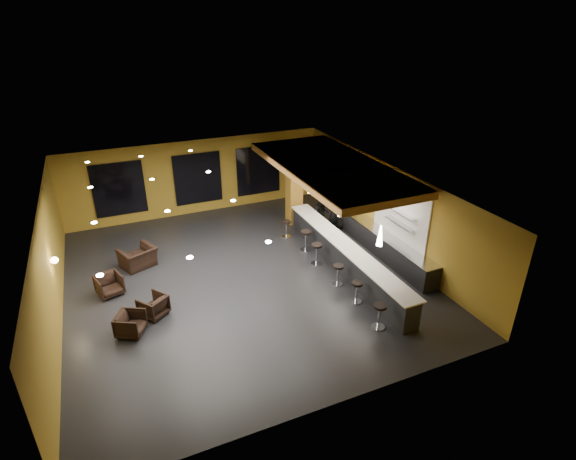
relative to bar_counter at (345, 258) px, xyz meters
name	(u,v)px	position (x,y,z in m)	size (l,w,h in m)	color
floor	(243,278)	(-3.65, 1.00, -0.55)	(12.00, 13.00, 0.10)	black
ceiling	(238,185)	(-3.65, 1.00, 3.05)	(12.00, 13.00, 0.10)	black
wall_back	(197,177)	(-3.65, 7.55, 1.25)	(12.00, 0.10, 3.50)	olive
wall_front	(331,353)	(-3.65, -5.55, 1.25)	(12.00, 0.10, 3.50)	olive
wall_left	(48,270)	(-9.70, 1.00, 1.25)	(0.10, 13.00, 3.50)	olive
wall_right	(387,207)	(2.40, 1.00, 1.25)	(0.10, 13.00, 3.50)	olive
wood_soffit	(331,167)	(0.35, 2.00, 2.86)	(3.60, 8.00, 0.28)	#A56E30
window_left	(119,189)	(-7.15, 7.44, 1.20)	(2.20, 0.06, 2.40)	black
window_center	(198,179)	(-3.65, 7.44, 1.20)	(2.20, 0.06, 2.40)	black
window_right	(258,170)	(-0.65, 7.44, 1.20)	(2.20, 0.06, 2.40)	black
tile_backsplash	(401,211)	(2.31, 0.00, 1.50)	(0.06, 3.20, 2.40)	white
bar_counter	(345,258)	(0.00, 0.00, 0.00)	(0.60, 8.00, 1.00)	black
bar_top	(346,245)	(0.00, 0.00, 0.52)	(0.78, 8.10, 0.05)	white
prep_counter	(382,244)	(2.00, 0.50, -0.07)	(0.70, 6.00, 0.86)	black
prep_top	(383,233)	(2.00, 0.50, 0.39)	(0.72, 6.00, 0.03)	silver
wall_shelf_lower	(400,223)	(2.17, -0.20, 1.10)	(0.30, 1.50, 0.03)	silver
wall_shelf_upper	(401,212)	(2.17, -0.20, 1.55)	(0.30, 1.50, 0.03)	silver
column	(294,186)	(0.00, 4.60, 1.25)	(0.60, 0.60, 3.50)	#A27224
wall_sconce	(54,260)	(-9.53, 1.50, 1.30)	(0.22, 0.22, 0.22)	#FFE5B2
pendant_0	(380,236)	(0.00, -2.00, 1.85)	(0.20, 0.20, 0.70)	white
pendant_1	(341,207)	(0.00, 0.50, 1.85)	(0.20, 0.20, 0.70)	white
pendant_2	(310,185)	(0.00, 3.00, 1.85)	(0.20, 0.20, 0.70)	white
staff_a	(334,215)	(1.08, 2.88, 0.35)	(0.62, 0.41, 1.70)	black
staff_b	(322,213)	(0.81, 3.46, 0.27)	(0.75, 0.59, 1.54)	black
staff_c	(340,211)	(1.60, 3.21, 0.33)	(0.81, 0.53, 1.65)	black
armchair_a	(131,324)	(-7.72, -0.69, -0.15)	(0.75, 0.77, 0.70)	black
armchair_b	(153,306)	(-6.96, -0.02, -0.15)	(0.75, 0.77, 0.70)	black
armchair_c	(109,285)	(-8.15, 1.78, -0.13)	(0.79, 0.81, 0.74)	black
armchair_d	(138,257)	(-7.02, 3.31, -0.11)	(1.20, 1.05, 0.78)	black
bar_stool_0	(379,313)	(-0.77, -3.40, 0.03)	(0.42, 0.42, 0.82)	silver
bar_stool_1	(357,289)	(-0.69, -1.97, -0.01)	(0.39, 0.39, 0.76)	silver
bar_stool_2	(338,272)	(-0.73, -0.78, -0.01)	(0.39, 0.39, 0.77)	silver
bar_stool_3	(317,251)	(-0.77, 0.79, 0.04)	(0.43, 0.43, 0.85)	silver
bar_stool_4	(306,238)	(-0.68, 1.94, 0.05)	(0.44, 0.44, 0.86)	silver
bar_stool_5	(286,227)	(-0.91, 3.37, -0.03)	(0.38, 0.38, 0.74)	silver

